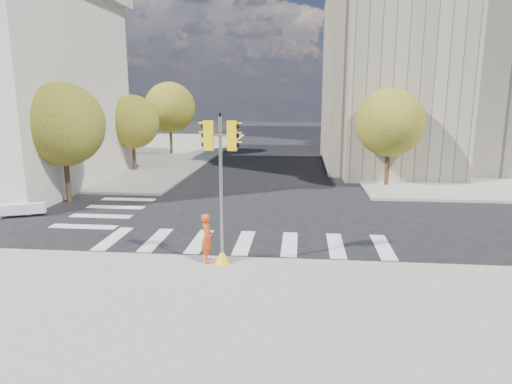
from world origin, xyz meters
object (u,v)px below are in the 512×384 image
at_px(lamp_near, 387,112).
at_px(photographer, 207,238).
at_px(traffic_signal, 221,202).
at_px(lamp_far, 362,107).

xyz_separation_m(lamp_near, photographer, (-9.04, -18.60, -3.58)).
bearing_deg(lamp_near, traffic_signal, -114.46).
distance_m(lamp_near, traffic_signal, 20.68).
bearing_deg(traffic_signal, lamp_far, 76.36).
distance_m(lamp_far, traffic_signal, 33.87).
bearing_deg(photographer, lamp_near, -41.00).
height_order(lamp_near, lamp_far, same).
xyz_separation_m(lamp_near, lamp_far, (0.00, 14.00, 0.00)).
relative_size(lamp_far, photographer, 4.77).
relative_size(lamp_near, lamp_far, 1.00).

